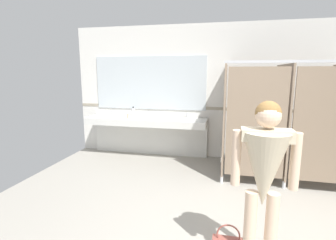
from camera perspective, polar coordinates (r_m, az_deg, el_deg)
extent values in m
cube|color=silver|center=(5.52, 16.13, 5.70)|extent=(7.18, 0.12, 2.75)
cube|color=#9E937F|center=(5.49, 16.00, 2.26)|extent=(7.18, 0.01, 0.06)
cube|color=silver|center=(5.47, -4.87, -0.26)|extent=(2.53, 0.59, 0.14)
cube|color=silver|center=(5.80, -4.04, -3.93)|extent=(2.53, 0.08, 0.71)
cube|color=#ADADA8|center=(5.75, -13.01, 0.23)|extent=(0.42, 0.32, 0.11)
cylinder|color=silver|center=(5.94, -12.07, 1.62)|extent=(0.04, 0.04, 0.11)
cylinder|color=silver|center=(5.89, -12.31, 1.97)|extent=(0.03, 0.11, 0.03)
sphere|color=silver|center=(5.93, -11.41, 1.38)|extent=(0.04, 0.04, 0.04)
cube|color=#ADADA8|center=(5.44, -4.97, -0.11)|extent=(0.42, 0.32, 0.11)
cylinder|color=silver|center=(5.64, -4.26, 1.36)|extent=(0.04, 0.04, 0.11)
cylinder|color=silver|center=(5.58, -4.43, 1.73)|extent=(0.03, 0.11, 0.03)
sphere|color=silver|center=(5.63, -3.54, 1.10)|extent=(0.04, 0.04, 0.04)
cube|color=#ADADA8|center=(5.24, 3.85, -0.49)|extent=(0.42, 0.32, 0.11)
cylinder|color=silver|center=(5.46, 4.26, 1.05)|extent=(0.04, 0.04, 0.11)
cylinder|color=silver|center=(5.39, 4.17, 1.43)|extent=(0.03, 0.11, 0.03)
sphere|color=silver|center=(5.46, 5.00, 0.78)|extent=(0.04, 0.04, 0.04)
cube|color=silver|center=(5.67, -4.06, 8.09)|extent=(2.43, 0.02, 1.13)
cube|color=#84705B|center=(4.80, 12.25, 0.97)|extent=(0.03, 1.34, 1.80)
cylinder|color=silver|center=(4.48, 11.64, -12.54)|extent=(0.05, 0.05, 0.12)
cube|color=#84705B|center=(4.89, 23.53, 0.50)|extent=(0.03, 1.34, 1.80)
cylinder|color=silver|center=(4.57, 24.03, -12.78)|extent=(0.05, 0.05, 0.12)
cube|color=#84705B|center=(4.20, 18.67, -0.71)|extent=(0.88, 0.03, 1.70)
cube|color=#84705B|center=(4.40, 31.16, -1.18)|extent=(0.88, 0.03, 1.70)
cube|color=#B7BABF|center=(4.20, 26.05, 11.46)|extent=(1.98, 0.04, 0.04)
cylinder|color=beige|center=(2.68, 21.54, -22.16)|extent=(0.11, 0.11, 0.77)
cylinder|color=beige|center=(2.65, 17.40, -22.23)|extent=(0.11, 0.11, 0.77)
cone|color=beige|center=(2.40, 20.36, -10.10)|extent=(0.41, 0.41, 0.66)
cube|color=beige|center=(2.31, 20.83, -3.08)|extent=(0.42, 0.17, 0.10)
cylinder|color=beige|center=(2.42, 26.11, -8.17)|extent=(0.08, 0.08, 0.49)
cylinder|color=beige|center=(2.35, 14.69, -8.00)|extent=(0.08, 0.08, 0.49)
sphere|color=beige|center=(2.28, 21.10, 0.92)|extent=(0.21, 0.21, 0.21)
sphere|color=olive|center=(2.29, 21.08, 1.33)|extent=(0.21, 0.21, 0.21)
torus|color=#934C42|center=(2.83, 13.06, -23.33)|extent=(0.23, 0.02, 0.23)
cylinder|color=white|center=(5.72, -7.60, 1.73)|extent=(0.07, 0.07, 0.17)
cylinder|color=black|center=(5.70, -7.63, 2.75)|extent=(0.03, 0.03, 0.04)
cylinder|color=beige|center=(5.45, -8.61, 0.85)|extent=(0.07, 0.07, 0.09)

